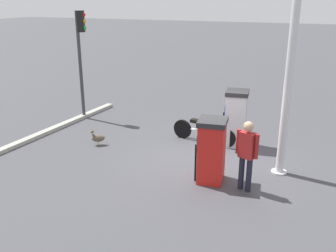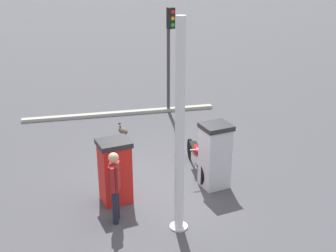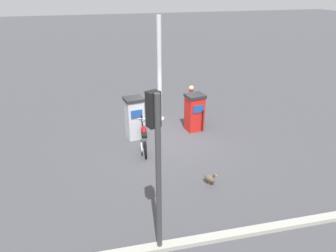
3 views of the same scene
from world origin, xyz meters
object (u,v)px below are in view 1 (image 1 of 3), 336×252
(roadside_traffic_light, at_px, (81,47))
(canopy_support_pole, at_px, (288,89))
(wandering_duck, at_px, (98,138))
(motorcycle_near_pump, at_px, (205,129))
(fuel_pump_far, at_px, (211,150))
(fuel_pump_near, at_px, (236,118))
(attendant_person, at_px, (247,152))

(roadside_traffic_light, xyz_separation_m, canopy_support_pole, (-7.28, 2.02, -0.42))
(roadside_traffic_light, distance_m, canopy_support_pole, 7.56)
(wandering_duck, height_order, roadside_traffic_light, roadside_traffic_light)
(motorcycle_near_pump, distance_m, canopy_support_pole, 3.25)
(motorcycle_near_pump, relative_size, roadside_traffic_light, 0.54)
(fuel_pump_far, bearing_deg, roadside_traffic_light, -28.44)
(fuel_pump_far, height_order, motorcycle_near_pump, fuel_pump_far)
(canopy_support_pole, bearing_deg, fuel_pump_near, -43.76)
(fuel_pump_near, height_order, roadside_traffic_light, roadside_traffic_light)
(attendant_person, bearing_deg, motorcycle_near_pump, -55.08)
(fuel_pump_near, relative_size, attendant_person, 1.01)
(motorcycle_near_pump, distance_m, wandering_duck, 3.28)
(fuel_pump_far, distance_m, motorcycle_near_pump, 2.58)
(fuel_pump_near, distance_m, wandering_duck, 4.21)
(fuel_pump_near, relative_size, wandering_duck, 3.50)
(fuel_pump_near, relative_size, canopy_support_pole, 0.37)
(fuel_pump_near, distance_m, fuel_pump_far, 2.55)
(fuel_pump_far, xyz_separation_m, canopy_support_pole, (-1.51, -1.11, 1.40))
(fuel_pump_far, relative_size, canopy_support_pole, 0.35)
(attendant_person, bearing_deg, roadside_traffic_light, -26.30)
(attendant_person, height_order, roadside_traffic_light, roadside_traffic_light)
(wandering_duck, bearing_deg, motorcycle_near_pump, -153.88)
(wandering_duck, relative_size, canopy_support_pole, 0.11)
(motorcycle_near_pump, bearing_deg, canopy_support_pole, 152.09)
(wandering_duck, height_order, canopy_support_pole, canopy_support_pole)
(fuel_pump_near, bearing_deg, wandering_duck, 22.72)
(wandering_duck, bearing_deg, fuel_pump_near, -157.28)
(canopy_support_pole, bearing_deg, fuel_pump_far, 36.17)
(wandering_duck, bearing_deg, attendant_person, 166.85)
(attendant_person, distance_m, canopy_support_pole, 1.88)
(fuel_pump_near, height_order, fuel_pump_far, fuel_pump_near)
(fuel_pump_near, relative_size, fuel_pump_far, 1.07)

